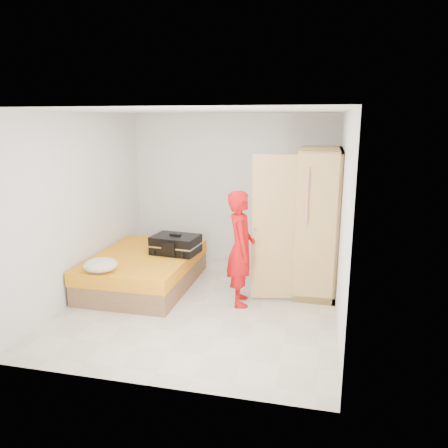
% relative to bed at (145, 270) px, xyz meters
% --- Properties ---
extents(room, '(4.00, 4.02, 2.60)m').
position_rel_bed_xyz_m(room, '(1.05, -0.43, 1.05)').
color(room, beige).
rests_on(room, ground).
extents(bed, '(1.42, 2.02, 0.50)m').
position_rel_bed_xyz_m(bed, '(0.00, 0.00, 0.00)').
color(bed, '#906341').
rests_on(bed, ground).
extents(wardrobe, '(1.16, 1.29, 2.10)m').
position_rel_bed_xyz_m(wardrobe, '(2.50, 0.42, 0.75)').
color(wardrobe, tan).
rests_on(wardrobe, ground).
extents(person, '(0.50, 0.65, 1.59)m').
position_rel_bed_xyz_m(person, '(1.55, -0.32, 0.54)').
color(person, red).
rests_on(person, ground).
extents(suitcase, '(0.75, 0.59, 0.30)m').
position_rel_bed_xyz_m(suitcase, '(0.45, 0.18, 0.38)').
color(suitcase, black).
rests_on(suitcase, bed).
extents(round_cushion, '(0.45, 0.45, 0.17)m').
position_rel_bed_xyz_m(round_cushion, '(-0.27, -0.83, 0.33)').
color(round_cushion, beige).
rests_on(round_cushion, bed).
extents(pillow, '(0.58, 0.36, 0.10)m').
position_rel_bed_xyz_m(pillow, '(0.13, 0.85, 0.30)').
color(pillow, beige).
rests_on(pillow, bed).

